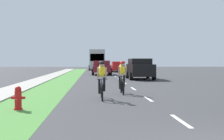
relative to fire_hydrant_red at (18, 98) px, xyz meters
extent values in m
plane|color=#38383A|center=(4.70, 14.89, -0.37)|extent=(120.00, 120.00, 0.00)
cube|color=#478438|center=(0.00, 14.89, -0.37)|extent=(2.23, 70.00, 0.01)
cube|color=#9E998E|center=(-1.94, 14.89, -0.37)|extent=(1.66, 70.00, 0.10)
cube|color=white|center=(4.70, -2.11, -0.37)|extent=(0.12, 1.80, 0.01)
cube|color=white|center=(4.70, 2.56, -0.37)|extent=(0.12, 1.80, 0.01)
cube|color=white|center=(4.70, 7.23, -0.37)|extent=(0.12, 1.80, 0.01)
cube|color=white|center=(4.70, 11.89, -0.37)|extent=(0.12, 1.80, 0.01)
cube|color=white|center=(4.70, 16.56, -0.37)|extent=(0.12, 1.80, 0.01)
cube|color=white|center=(4.70, 21.23, -0.37)|extent=(0.12, 1.80, 0.01)
cube|color=white|center=(4.70, 25.89, -0.37)|extent=(0.12, 1.80, 0.01)
cube|color=white|center=(4.70, 30.56, -0.37)|extent=(0.12, 1.80, 0.01)
cube|color=white|center=(4.70, 35.23, -0.37)|extent=(0.12, 1.80, 0.01)
cube|color=white|center=(4.70, 39.89, -0.37)|extent=(0.12, 1.80, 0.01)
cube|color=white|center=(4.70, 44.56, -0.37)|extent=(0.12, 1.80, 0.01)
cylinder|color=red|center=(0.00, 0.01, -0.34)|extent=(0.28, 0.28, 0.06)
cylinder|color=red|center=(0.00, 0.01, -0.04)|extent=(0.22, 0.22, 0.55)
sphere|color=red|center=(0.00, 0.01, 0.29)|extent=(0.21, 0.21, 0.21)
cylinder|color=red|center=(-0.16, 0.01, 0.02)|extent=(0.12, 0.09, 0.09)
cylinder|color=red|center=(0.16, 0.01, 0.02)|extent=(0.12, 0.09, 0.09)
cylinder|color=red|center=(0.00, -0.16, -0.06)|extent=(0.11, 0.14, 0.11)
torus|color=black|center=(2.76, 3.05, -0.03)|extent=(0.06, 0.68, 0.68)
torus|color=black|center=(2.76, 2.01, -0.03)|extent=(0.06, 0.68, 0.68)
cylinder|color=#23389E|center=(2.76, 2.43, 0.15)|extent=(0.04, 0.59, 0.43)
cylinder|color=#23389E|center=(2.76, 2.71, 0.25)|extent=(0.04, 0.04, 0.55)
cylinder|color=#23389E|center=(2.76, 2.48, 0.48)|extent=(0.03, 0.55, 0.03)
cylinder|color=black|center=(2.76, 2.03, 0.49)|extent=(0.42, 0.02, 0.02)
ellipsoid|color=yellow|center=(2.76, 2.55, 0.81)|extent=(0.30, 0.54, 0.63)
sphere|color=tan|center=(2.76, 2.27, 1.05)|extent=(0.20, 0.20, 0.20)
ellipsoid|color=black|center=(2.76, 2.27, 1.13)|extent=(0.24, 0.28, 0.16)
cylinder|color=tan|center=(2.60, 2.27, 0.73)|extent=(0.07, 0.26, 0.45)
cylinder|color=tan|center=(2.92, 2.27, 0.73)|extent=(0.07, 0.26, 0.45)
cylinder|color=black|center=(2.66, 2.63, 0.15)|extent=(0.10, 0.30, 0.60)
cylinder|color=black|center=(2.86, 2.58, 0.25)|extent=(0.10, 0.25, 0.61)
torus|color=black|center=(3.80, 5.12, -0.03)|extent=(0.06, 0.68, 0.68)
torus|color=black|center=(3.80, 4.08, -0.03)|extent=(0.06, 0.68, 0.68)
cylinder|color=black|center=(3.80, 4.50, 0.15)|extent=(0.04, 0.59, 0.43)
cylinder|color=black|center=(3.80, 4.78, 0.25)|extent=(0.04, 0.04, 0.55)
cylinder|color=black|center=(3.80, 4.55, 0.48)|extent=(0.03, 0.55, 0.03)
cylinder|color=black|center=(3.80, 4.10, 0.49)|extent=(0.42, 0.02, 0.02)
ellipsoid|color=yellow|center=(3.80, 4.62, 0.81)|extent=(0.30, 0.54, 0.63)
sphere|color=tan|center=(3.80, 4.34, 1.05)|extent=(0.20, 0.20, 0.20)
ellipsoid|color=red|center=(3.80, 4.34, 1.13)|extent=(0.24, 0.28, 0.16)
cylinder|color=tan|center=(3.64, 4.34, 0.73)|extent=(0.07, 0.26, 0.45)
cylinder|color=tan|center=(3.96, 4.34, 0.73)|extent=(0.07, 0.26, 0.45)
cylinder|color=black|center=(3.70, 4.70, 0.15)|extent=(0.10, 0.30, 0.60)
cylinder|color=black|center=(3.90, 4.65, 0.25)|extent=(0.10, 0.25, 0.61)
cube|color=black|center=(6.48, 16.29, 0.44)|extent=(1.90, 4.70, 1.00)
cube|color=black|center=(6.48, 16.49, 1.16)|extent=(1.71, 2.91, 0.52)
cube|color=#1E2833|center=(6.48, 15.23, 1.04)|extent=(1.56, 0.08, 0.44)
cylinder|color=black|center=(5.53, 14.88, -0.01)|extent=(0.25, 0.72, 0.72)
cylinder|color=black|center=(7.43, 14.88, -0.01)|extent=(0.25, 0.72, 0.72)
cylinder|color=black|center=(5.53, 17.70, -0.01)|extent=(0.25, 0.72, 0.72)
cylinder|color=black|center=(7.43, 17.70, -0.01)|extent=(0.25, 0.72, 0.72)
cube|color=maroon|center=(3.38, 25.21, 0.35)|extent=(1.96, 5.10, 0.76)
cube|color=maroon|center=(3.38, 24.44, 0.95)|extent=(1.80, 1.78, 0.64)
cube|color=#1E2833|center=(3.38, 23.73, 0.93)|extent=(1.67, 0.08, 0.52)
cube|color=maroon|center=(2.48, 26.23, 0.65)|extent=(0.08, 2.80, 0.40)
cube|color=maroon|center=(4.28, 26.23, 0.65)|extent=(0.08, 2.80, 0.40)
cube|color=maroon|center=(3.38, 27.72, 0.65)|extent=(1.80, 0.08, 0.40)
cylinder|color=black|center=(2.40, 23.68, 0.01)|extent=(0.26, 0.76, 0.76)
cylinder|color=black|center=(4.36, 23.68, 0.01)|extent=(0.26, 0.76, 0.76)
cylinder|color=black|center=(2.40, 26.74, 0.01)|extent=(0.26, 0.76, 0.76)
cylinder|color=black|center=(4.36, 26.74, 0.01)|extent=(0.26, 0.76, 0.76)
cube|color=red|center=(5.98, 34.35, 0.27)|extent=(1.76, 4.30, 0.76)
cube|color=red|center=(5.98, 34.50, 0.89)|extent=(1.55, 2.24, 0.52)
cube|color=#1E2833|center=(5.98, 33.53, 0.87)|extent=(1.44, 0.08, 0.44)
cylinder|color=black|center=(5.10, 33.01, -0.05)|extent=(0.22, 0.64, 0.64)
cylinder|color=black|center=(6.86, 33.01, -0.05)|extent=(0.22, 0.64, 0.64)
cylinder|color=black|center=(5.10, 35.68, -0.05)|extent=(0.22, 0.64, 0.64)
cylinder|color=black|center=(6.86, 35.68, -0.05)|extent=(0.22, 0.64, 0.64)
cube|color=#A5A8AD|center=(3.09, 44.84, 1.56)|extent=(2.50, 11.60, 3.10)
cube|color=#1E2833|center=(3.09, 44.84, 1.96)|extent=(2.52, 10.67, 0.64)
cube|color=#1E2833|center=(3.09, 39.07, 1.81)|extent=(2.25, 0.06, 1.20)
cylinder|color=black|center=(1.84, 41.07, 0.11)|extent=(0.28, 0.96, 0.96)
cylinder|color=black|center=(4.34, 41.07, 0.11)|extent=(0.28, 0.96, 0.96)
cylinder|color=black|center=(1.84, 48.03, 0.11)|extent=(0.28, 0.96, 0.96)
cylinder|color=black|center=(4.34, 48.03, 0.11)|extent=(0.28, 0.96, 0.96)
camera|label=1|loc=(2.40, -9.88, 1.19)|focal=48.69mm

